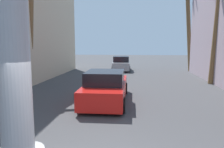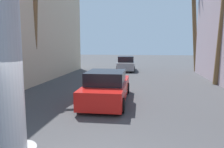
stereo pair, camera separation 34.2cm
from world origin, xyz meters
The scene contains 6 objects.
ground_plane centered at (0.00, 10.00, 0.00)m, with size 89.61×89.61×0.00m, color #424244.
car_lead centered at (-0.44, 6.43, 0.70)m, with size 2.08×5.05×1.56m.
car_far centered at (-0.61, 19.55, 0.73)m, with size 2.11×4.32×1.56m.
palm_tree_far_right centered at (6.40, 19.78, 5.23)m, with size 2.61×2.69×9.17m.
palm_tree_mid_left centered at (-6.05, 10.24, 5.46)m, with size 2.76×2.67×9.49m.
palm_tree_mid_right centered at (6.55, 12.04, 4.55)m, with size 3.19×2.88×7.60m.
Camera 2 is at (1.37, -3.97, 2.82)m, focal length 35.00 mm.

